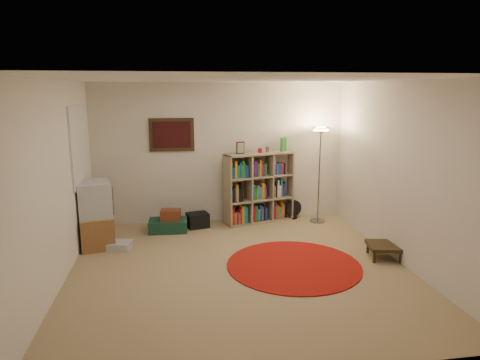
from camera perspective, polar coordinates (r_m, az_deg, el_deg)
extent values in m
cube|color=#957C57|center=(5.91, -0.04, -11.84)|extent=(4.50, 4.50, 0.02)
cube|color=white|center=(5.41, -0.04, 13.40)|extent=(4.50, 4.50, 0.02)
cube|color=beige|center=(7.73, -2.68, 3.59)|extent=(4.50, 0.02, 2.50)
cube|color=beige|center=(3.39, 6.04, -7.53)|extent=(4.50, 0.02, 2.50)
cube|color=beige|center=(5.63, -23.38, -0.55)|extent=(0.02, 4.50, 2.50)
cube|color=beige|center=(6.28, 20.78, 0.86)|extent=(0.02, 4.50, 2.50)
cube|color=black|center=(7.61, -9.09, 5.98)|extent=(0.78, 0.04, 0.58)
cube|color=#400C0F|center=(7.59, -9.09, 5.97)|extent=(0.66, 0.01, 0.46)
cube|color=white|center=(6.83, -20.78, 4.26)|extent=(0.03, 1.00, 1.20)
cube|color=beige|center=(8.13, 10.43, 3.47)|extent=(0.08, 0.01, 0.12)
cube|color=gray|center=(7.91, 2.48, -5.40)|extent=(1.32, 0.70, 0.03)
cube|color=gray|center=(7.63, 2.57, 3.53)|extent=(1.32, 0.70, 0.03)
cube|color=gray|center=(7.49, -1.70, -1.47)|extent=(0.13, 0.36, 1.27)
cube|color=gray|center=(8.05, 6.45, -0.59)|extent=(0.13, 0.36, 1.27)
cube|color=gray|center=(7.90, 1.95, -0.76)|extent=(1.23, 0.37, 1.27)
cube|color=gray|center=(7.66, 1.12, -1.17)|extent=(0.12, 0.34, 1.21)
cube|color=gray|center=(7.85, 3.89, -0.87)|extent=(0.12, 0.34, 1.21)
cube|color=gray|center=(7.80, 2.51, -2.53)|extent=(1.26, 0.66, 0.03)
cube|color=gray|center=(7.70, 2.54, 0.52)|extent=(1.26, 0.66, 0.03)
cube|color=gold|center=(7.59, -1.34, -4.92)|extent=(0.08, 0.15, 0.27)
cube|color=#AC1821|center=(7.60, -1.06, -4.71)|extent=(0.07, 0.15, 0.32)
cube|color=#C55818|center=(7.63, -0.78, -5.04)|extent=(0.08, 0.15, 0.22)
cube|color=#451862|center=(7.65, -0.51, -5.01)|extent=(0.07, 0.15, 0.22)
cube|color=#C55818|center=(7.66, -0.27, -5.04)|extent=(0.07, 0.15, 0.20)
cube|color=#AC1821|center=(7.67, -0.05, -4.77)|extent=(0.07, 0.15, 0.27)
cube|color=gold|center=(7.67, 0.19, -4.57)|extent=(0.07, 0.15, 0.32)
cube|color=teal|center=(7.69, 0.46, -4.50)|extent=(0.08, 0.15, 0.32)
cube|color=teal|center=(7.71, 0.74, -4.56)|extent=(0.08, 0.15, 0.30)
cube|color=#451862|center=(7.49, -1.34, -2.18)|extent=(0.08, 0.15, 0.20)
cube|color=black|center=(7.51, -1.05, -2.07)|extent=(0.07, 0.15, 0.22)
cube|color=navy|center=(7.52, -0.79, -1.90)|extent=(0.07, 0.15, 0.26)
cube|color=gold|center=(7.53, -0.53, -1.72)|extent=(0.07, 0.15, 0.30)
cube|color=black|center=(7.55, -0.25, -1.95)|extent=(0.08, 0.15, 0.23)
cube|color=black|center=(7.56, 0.06, -1.62)|extent=(0.08, 0.15, 0.31)
cube|color=#187B2B|center=(7.40, -1.36, 1.08)|extent=(0.08, 0.15, 0.25)
cube|color=navy|center=(7.42, -1.03, 0.94)|extent=(0.08, 0.15, 0.21)
cube|color=gold|center=(7.43, -0.72, 1.37)|extent=(0.08, 0.15, 0.31)
cube|color=#187B2B|center=(7.45, -0.41, 1.11)|extent=(0.08, 0.15, 0.24)
cube|color=navy|center=(7.46, -0.15, 1.32)|extent=(0.06, 0.15, 0.29)
cube|color=#187B2B|center=(7.48, 0.04, 1.23)|extent=(0.06, 0.15, 0.26)
cube|color=#187B2B|center=(7.49, 0.30, 1.43)|extent=(0.08, 0.15, 0.31)
cube|color=navy|center=(7.51, 0.55, 1.24)|extent=(0.06, 0.15, 0.25)
cube|color=navy|center=(7.53, 0.79, 1.12)|extent=(0.08, 0.15, 0.21)
cube|color=#AC1821|center=(7.76, 1.53, -4.41)|extent=(0.08, 0.15, 0.31)
cube|color=#AC1821|center=(7.78, 1.79, -4.47)|extent=(0.07, 0.15, 0.28)
cube|color=#187B2B|center=(7.80, 2.07, -4.41)|extent=(0.08, 0.15, 0.29)
cube|color=teal|center=(7.83, 2.34, -4.62)|extent=(0.07, 0.15, 0.22)
cube|color=navy|center=(7.83, 2.62, -4.32)|extent=(0.08, 0.15, 0.29)
cube|color=olive|center=(7.85, 2.85, -4.41)|extent=(0.06, 0.15, 0.26)
cube|color=black|center=(7.86, 3.05, -4.27)|extent=(0.07, 0.15, 0.29)
cube|color=navy|center=(7.89, 3.30, -4.39)|extent=(0.08, 0.15, 0.25)
cube|color=#451862|center=(7.66, 1.50, -1.81)|extent=(0.06, 0.15, 0.22)
cube|color=teal|center=(7.67, 1.72, -1.61)|extent=(0.07, 0.15, 0.27)
cube|color=#187B2B|center=(7.69, 1.94, -1.81)|extent=(0.07, 0.15, 0.20)
cube|color=olive|center=(7.70, 2.16, -1.65)|extent=(0.07, 0.15, 0.24)
cube|color=teal|center=(7.71, 2.35, -1.54)|extent=(0.06, 0.15, 0.26)
cube|color=teal|center=(7.73, 2.60, -1.69)|extent=(0.08, 0.15, 0.22)
cube|color=gold|center=(7.74, 2.85, -1.41)|extent=(0.06, 0.15, 0.29)
cube|color=#C55818|center=(7.76, 3.05, -1.41)|extent=(0.07, 0.15, 0.28)
cube|color=#451862|center=(7.78, 3.25, -1.56)|extent=(0.06, 0.15, 0.23)
cube|color=teal|center=(7.57, 1.52, 1.20)|extent=(0.06, 0.15, 0.22)
cube|color=#451862|center=(7.58, 1.75, 1.53)|extent=(0.08, 0.15, 0.30)
cube|color=#451862|center=(7.60, 2.04, 1.50)|extent=(0.08, 0.15, 0.29)
cube|color=#187B2B|center=(7.62, 2.33, 1.34)|extent=(0.07, 0.15, 0.24)
cube|color=gold|center=(7.63, 2.55, 1.62)|extent=(0.06, 0.15, 0.31)
cube|color=#AC1821|center=(7.65, 2.75, 1.51)|extent=(0.07, 0.15, 0.27)
cube|color=#451862|center=(7.67, 2.97, 1.33)|extent=(0.07, 0.15, 0.22)
cube|color=#187B2B|center=(7.69, 3.23, 1.42)|extent=(0.08, 0.15, 0.24)
cube|color=#451862|center=(7.95, 4.25, -4.04)|extent=(0.07, 0.15, 0.31)
cube|color=#AC1821|center=(7.97, 4.47, -4.25)|extent=(0.07, 0.15, 0.24)
cube|color=olive|center=(7.98, 4.67, -4.10)|extent=(0.06, 0.15, 0.27)
cube|color=#C55818|center=(8.01, 4.89, -4.16)|extent=(0.08, 0.15, 0.25)
cube|color=teal|center=(8.03, 5.16, -4.24)|extent=(0.08, 0.15, 0.21)
cube|color=#C55818|center=(8.04, 5.42, -3.91)|extent=(0.07, 0.15, 0.30)
cube|color=olive|center=(8.06, 5.64, -4.03)|extent=(0.07, 0.15, 0.25)
cube|color=black|center=(8.09, 5.87, -4.18)|extent=(0.07, 0.15, 0.20)
cube|color=olive|center=(8.10, 6.09, -4.04)|extent=(0.07, 0.15, 0.23)
cube|color=#451862|center=(7.86, 4.27, -1.53)|extent=(0.07, 0.15, 0.21)
cube|color=olive|center=(7.87, 4.45, -1.49)|extent=(0.06, 0.15, 0.21)
cube|color=black|center=(7.87, 4.66, -1.19)|extent=(0.07, 0.15, 0.29)
cube|color=silver|center=(7.89, 4.89, -1.09)|extent=(0.07, 0.15, 0.31)
cube|color=silver|center=(7.92, 5.13, -1.43)|extent=(0.08, 0.15, 0.21)
cube|color=teal|center=(7.93, 5.37, -0.99)|extent=(0.07, 0.15, 0.33)
cube|color=#451862|center=(7.95, 5.58, -1.28)|extent=(0.07, 0.15, 0.23)
cube|color=navy|center=(7.97, 5.79, -1.14)|extent=(0.07, 0.15, 0.27)
cube|color=teal|center=(7.76, 4.38, 1.80)|extent=(0.08, 0.15, 0.32)
cube|color=#451862|center=(7.79, 4.63, 1.73)|extent=(0.06, 0.15, 0.29)
cube|color=teal|center=(7.81, 4.80, 1.43)|extent=(0.06, 0.15, 0.20)
cube|color=navy|center=(7.82, 4.98, 1.51)|extent=(0.07, 0.15, 0.22)
cube|color=navy|center=(7.84, 5.17, 1.49)|extent=(0.07, 0.15, 0.21)
cube|color=#AC1821|center=(7.85, 5.42, 1.53)|extent=(0.08, 0.15, 0.21)
cube|color=black|center=(7.88, 5.69, 1.55)|extent=(0.07, 0.15, 0.21)
cube|color=black|center=(7.47, 0.04, 4.31)|extent=(0.15, 0.06, 0.22)
cube|color=gray|center=(7.46, 0.08, 4.30)|extent=(0.12, 0.04, 0.17)
cylinder|color=#A00E12|center=(7.63, 2.69, 3.94)|extent=(0.09, 0.09, 0.08)
cylinder|color=gray|center=(7.70, 3.65, 4.07)|extent=(0.08, 0.08, 0.10)
cylinder|color=green|center=(7.80, 5.66, 4.71)|extent=(0.09, 0.09, 0.25)
cylinder|color=green|center=(7.90, 5.99, 4.80)|extent=(0.09, 0.09, 0.25)
cylinder|color=gray|center=(8.00, 10.28, -5.39)|extent=(0.29, 0.29, 0.03)
cylinder|color=gray|center=(7.80, 10.50, 0.39)|extent=(0.03, 0.03, 1.62)
cone|color=gray|center=(7.67, 10.74, 6.51)|extent=(0.35, 0.35, 0.13)
cylinder|color=#FFD88C|center=(7.67, 10.74, 6.54)|extent=(0.28, 0.28, 0.02)
cylinder|color=black|center=(8.13, 7.02, -5.00)|extent=(0.20, 0.20, 0.03)
cylinder|color=black|center=(8.11, 7.04, -4.47)|extent=(0.04, 0.04, 0.13)
cylinder|color=black|center=(8.06, 7.12, -3.75)|extent=(0.32, 0.15, 0.31)
cube|color=brown|center=(7.01, -18.59, -6.39)|extent=(0.63, 0.79, 0.48)
cube|color=#B5B5BA|center=(6.88, -18.87, -2.37)|extent=(0.60, 0.67, 0.53)
cube|color=black|center=(6.89, -16.84, -2.20)|extent=(0.13, 0.49, 0.44)
cube|color=black|center=(6.89, -16.80, -2.20)|extent=(0.11, 0.43, 0.39)
cube|color=#B5B5BA|center=(6.82, -15.73, -8.39)|extent=(0.39, 0.35, 0.11)
cube|color=#143729|center=(7.44, -9.56, -5.98)|extent=(0.66, 0.44, 0.21)
cube|color=#592816|center=(7.34, -9.24, -4.61)|extent=(0.35, 0.27, 0.19)
cube|color=black|center=(7.58, -5.68, -5.35)|extent=(0.42, 0.38, 0.25)
cylinder|color=maroon|center=(6.04, 7.16, -11.18)|extent=(1.85, 1.85, 0.02)
cube|color=black|center=(6.52, 18.69, -8.34)|extent=(0.53, 0.53, 0.05)
cube|color=black|center=(6.35, 17.49, -9.80)|extent=(0.04, 0.04, 0.16)
cube|color=black|center=(6.45, 20.65, -9.66)|extent=(0.04, 0.04, 0.16)
cube|color=black|center=(6.67, 16.69, -8.66)|extent=(0.04, 0.04, 0.16)
cube|color=black|center=(6.77, 19.69, -8.55)|extent=(0.04, 0.04, 0.16)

